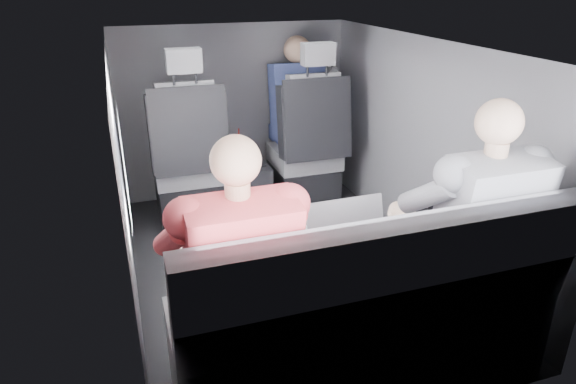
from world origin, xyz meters
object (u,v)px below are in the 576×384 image
object	(u,v)px
front_seat_left	(189,170)
water_bottle	(252,155)
laptop_white	(234,249)
laptop_black	(449,217)
soda_cup	(240,157)
center_console	(249,186)
laptop_silver	(336,232)
front_seat_right	(307,156)
passenger_rear_right	(464,231)
passenger_front_right	(297,103)
rear_bench	(364,328)
passenger_rear_left	(235,274)

from	to	relation	value
front_seat_left	water_bottle	bearing A→B (deg)	-6.87
laptop_white	laptop_black	xyz separation A→B (m)	(1.04, -0.01, -0.01)
front_seat_left	soda_cup	world-z (taller)	front_seat_left
center_console	laptop_black	distance (m)	1.82
water_bottle	laptop_black	xyz separation A→B (m)	(0.55, -1.59, 0.15)
laptop_silver	front_seat_left	bearing A→B (deg)	104.62
front_seat_right	passenger_rear_right	bearing A→B (deg)	-87.90
laptop_white	passenger_rear_right	xyz separation A→B (m)	(1.00, -0.18, 0.00)
front_seat_left	laptop_white	size ratio (longest dim) A/B	2.64
front_seat_left	passenger_front_right	distance (m)	1.01
rear_bench	water_bottle	size ratio (longest dim) A/B	9.27
center_console	laptop_white	size ratio (longest dim) A/B	1.00
water_bottle	laptop_white	xyz separation A→B (m)	(-0.49, -1.58, 0.16)
front_seat_right	passenger_rear_left	size ratio (longest dim) A/B	1.04
soda_cup	laptop_black	size ratio (longest dim) A/B	0.72
center_console	passenger_rear_left	world-z (taller)	passenger_rear_left
front_seat_left	laptop_black	distance (m)	1.94
front_seat_right	rear_bench	xyz separation A→B (m)	(-0.45, -1.90, -0.09)
front_seat_right	laptop_silver	size ratio (longest dim) A/B	3.59
front_seat_left	soda_cup	xyz separation A→B (m)	(0.36, -0.06, 0.07)
laptop_silver	passenger_rear_left	distance (m)	0.53
passenger_front_right	laptop_silver	bearing A→B (deg)	-104.30
soda_cup	laptop_black	distance (m)	1.71
passenger_rear_left	laptop_silver	bearing A→B (deg)	19.46
laptop_black	center_console	bearing A→B (deg)	108.20
rear_bench	laptop_white	xyz separation A→B (m)	(-0.49, 0.27, 0.33)
rear_bench	laptop_black	world-z (taller)	rear_bench
laptop_white	laptop_black	size ratio (longest dim) A/B	1.21
soda_cup	laptop_white	distance (m)	1.63
laptop_black	passenger_rear_right	distance (m)	0.17
laptop_black	rear_bench	bearing A→B (deg)	-154.83
front_seat_left	laptop_silver	bearing A→B (deg)	-75.38
rear_bench	laptop_silver	size ratio (longest dim) A/B	4.54
center_console	laptop_silver	world-z (taller)	laptop_silver
front_seat_left	center_console	xyz separation A→B (m)	(0.45, 0.04, -0.20)
laptop_silver	passenger_rear_left	size ratio (longest dim) A/B	0.29
front_seat_left	laptop_black	xyz separation A→B (m)	(1.00, -1.64, 0.23)
center_console	rear_bench	size ratio (longest dim) A/B	0.30
laptop_silver	passenger_rear_right	xyz separation A→B (m)	(0.54, -0.18, 0.01)
front_seat_left	center_console	bearing A→B (deg)	5.07
laptop_silver	laptop_black	distance (m)	0.58
laptop_white	water_bottle	bearing A→B (deg)	72.72
laptop_silver	passenger_front_right	xyz separation A→B (m)	(0.48, 1.89, 0.12)
passenger_front_right	water_bottle	bearing A→B (deg)	-145.42
laptop_silver	passenger_rear_right	distance (m)	0.57
front_seat_left	passenger_front_right	size ratio (longest dim) A/B	1.51
front_seat_right	laptop_black	distance (m)	1.66
front_seat_right	passenger_rear_left	xyz separation A→B (m)	(-0.98, -1.81, 0.22)
rear_bench	water_bottle	distance (m)	1.86
front_seat_left	passenger_rear_right	size ratio (longest dim) A/B	1.01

